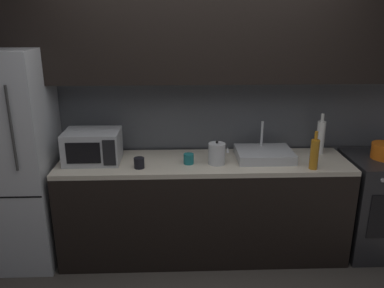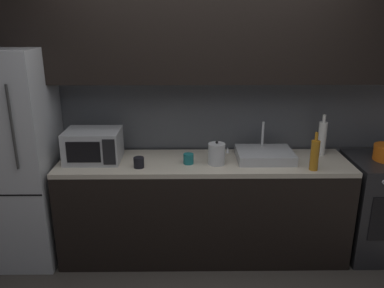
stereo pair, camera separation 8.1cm
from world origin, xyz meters
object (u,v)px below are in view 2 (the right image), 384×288
at_px(kettle, 217,154).
at_px(mug_dark, 139,162).
at_px(oven_range, 379,207).
at_px(mug_teal, 188,159).
at_px(microwave, 93,146).
at_px(wine_bottle_white, 322,138).
at_px(wine_bottle_amber, 315,155).
at_px(refrigerator, 14,159).

distance_m(kettle, mug_dark, 0.65).
bearing_deg(oven_range, mug_teal, -177.82).
bearing_deg(microwave, mug_teal, -6.00).
xyz_separation_m(microwave, wine_bottle_white, (1.99, 0.13, 0.02)).
relative_size(kettle, wine_bottle_white, 0.55).
xyz_separation_m(microwave, mug_teal, (0.81, -0.08, -0.09)).
bearing_deg(wine_bottle_amber, kettle, 169.54).
distance_m(refrigerator, oven_range, 3.24).
xyz_separation_m(refrigerator, mug_dark, (1.08, -0.15, 0.02)).
bearing_deg(kettle, mug_dark, -173.45).
relative_size(refrigerator, oven_range, 2.06).
bearing_deg(microwave, refrigerator, -178.45).
height_order(wine_bottle_amber, mug_teal, wine_bottle_amber).
height_order(oven_range, wine_bottle_white, wine_bottle_white).
height_order(oven_range, mug_teal, mug_teal).
height_order(refrigerator, mug_teal, refrigerator).
bearing_deg(mug_teal, microwave, 174.00).
bearing_deg(mug_dark, microwave, 157.48).
xyz_separation_m(oven_range, wine_bottle_white, (-0.53, 0.15, 0.61)).
xyz_separation_m(oven_range, kettle, (-1.48, -0.07, 0.54)).
xyz_separation_m(microwave, mug_dark, (0.40, -0.17, -0.09)).
bearing_deg(wine_bottle_white, oven_range, -16.00).
relative_size(microwave, wine_bottle_amber, 1.46).
xyz_separation_m(refrigerator, wine_bottle_amber, (2.50, -0.22, 0.10)).
bearing_deg(mug_teal, kettle, -2.02).
bearing_deg(mug_teal, refrigerator, 177.44).
xyz_separation_m(wine_bottle_white, mug_dark, (-1.59, -0.30, -0.11)).
relative_size(wine_bottle_white, mug_teal, 4.24).
distance_m(wine_bottle_amber, mug_teal, 1.02).
relative_size(microwave, kettle, 2.27).
bearing_deg(wine_bottle_amber, mug_dark, 177.21).
bearing_deg(wine_bottle_white, kettle, -166.62).
bearing_deg(mug_dark, wine_bottle_amber, -2.79).
distance_m(oven_range, microwave, 2.59).
height_order(kettle, mug_dark, kettle).
distance_m(wine_bottle_amber, mug_dark, 1.42).
bearing_deg(oven_range, microwave, 179.55).
xyz_separation_m(kettle, mug_dark, (-0.64, -0.07, -0.05)).
bearing_deg(mug_dark, kettle, 6.55).
bearing_deg(wine_bottle_amber, mug_teal, 171.49).
bearing_deg(microwave, kettle, -5.10).
bearing_deg(wine_bottle_amber, oven_range, 16.97).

